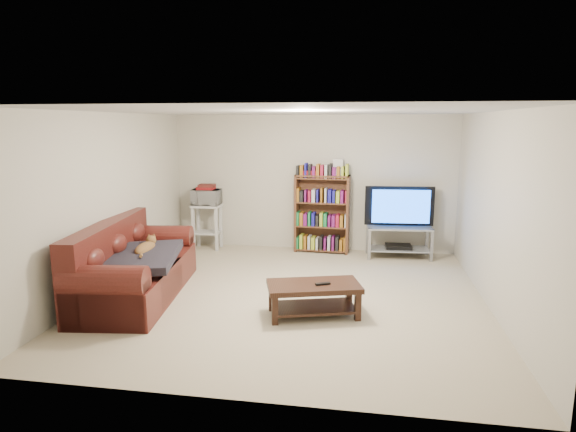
% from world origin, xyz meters
% --- Properties ---
extents(floor, '(5.00, 5.00, 0.00)m').
position_xyz_m(floor, '(0.00, 0.00, 0.00)').
color(floor, '#C7B794').
rests_on(floor, ground).
extents(ceiling, '(5.00, 5.00, 0.00)m').
position_xyz_m(ceiling, '(0.00, 0.00, 2.40)').
color(ceiling, white).
rests_on(ceiling, ground).
extents(wall_back, '(5.00, 0.00, 5.00)m').
position_xyz_m(wall_back, '(0.00, 2.50, 1.20)').
color(wall_back, beige).
rests_on(wall_back, ground).
extents(wall_front, '(5.00, 0.00, 5.00)m').
position_xyz_m(wall_front, '(0.00, -2.50, 1.20)').
color(wall_front, beige).
rests_on(wall_front, ground).
extents(wall_left, '(0.00, 5.00, 5.00)m').
position_xyz_m(wall_left, '(-2.50, 0.00, 1.20)').
color(wall_left, beige).
rests_on(wall_left, ground).
extents(wall_right, '(0.00, 5.00, 5.00)m').
position_xyz_m(wall_right, '(2.50, 0.00, 1.20)').
color(wall_right, beige).
rests_on(wall_right, ground).
extents(sofa, '(1.28, 2.43, 0.99)m').
position_xyz_m(sofa, '(-2.08, -0.34, 0.34)').
color(sofa, '#4E1914').
rests_on(sofa, floor).
extents(blanket, '(1.12, 1.32, 0.19)m').
position_xyz_m(blanket, '(-1.87, -0.48, 0.57)').
color(blanket, '#24212A').
rests_on(blanket, sofa).
extents(cat, '(0.33, 0.66, 0.19)m').
position_xyz_m(cat, '(-1.89, -0.27, 0.63)').
color(cat, brown).
rests_on(cat, sofa).
extents(coffee_table, '(1.19, 0.82, 0.39)m').
position_xyz_m(coffee_table, '(0.37, -0.61, 0.27)').
color(coffee_table, black).
rests_on(coffee_table, floor).
extents(remote, '(0.18, 0.12, 0.02)m').
position_xyz_m(remote, '(0.48, -0.63, 0.41)').
color(remote, black).
rests_on(remote, coffee_table).
extents(tv_stand, '(1.11, 0.56, 0.54)m').
position_xyz_m(tv_stand, '(1.52, 2.14, 0.36)').
color(tv_stand, '#999EA3').
rests_on(tv_stand, floor).
extents(television, '(1.17, 0.23, 0.67)m').
position_xyz_m(television, '(1.52, 2.14, 0.87)').
color(television, black).
rests_on(television, tv_stand).
extents(dvd_player, '(0.45, 0.33, 0.06)m').
position_xyz_m(dvd_player, '(1.52, 2.14, 0.19)').
color(dvd_player, black).
rests_on(dvd_player, tv_stand).
extents(bookshelf, '(0.97, 0.35, 1.37)m').
position_xyz_m(bookshelf, '(0.20, 2.30, 0.71)').
color(bookshelf, brown).
rests_on(bookshelf, floor).
extents(shelf_clutter, '(0.70, 0.23, 0.28)m').
position_xyz_m(shelf_clutter, '(0.30, 2.31, 1.48)').
color(shelf_clutter, silver).
rests_on(shelf_clutter, bookshelf).
extents(microwave_stand, '(0.52, 0.38, 0.81)m').
position_xyz_m(microwave_stand, '(-1.88, 2.18, 0.52)').
color(microwave_stand, silver).
rests_on(microwave_stand, floor).
extents(microwave, '(0.51, 0.35, 0.28)m').
position_xyz_m(microwave, '(-1.88, 2.18, 0.95)').
color(microwave, silver).
rests_on(microwave, microwave_stand).
extents(game_boxes, '(0.30, 0.27, 0.05)m').
position_xyz_m(game_boxes, '(-1.88, 2.18, 1.11)').
color(game_boxes, maroon).
rests_on(game_boxes, microwave).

